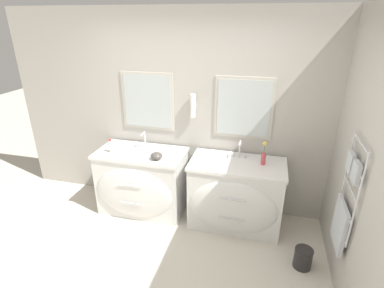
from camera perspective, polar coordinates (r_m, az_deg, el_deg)
wall_back at (r=3.89m, az=0.04°, el=5.66°), size 5.09×0.15×2.60m
wall_right at (r=3.04m, az=29.30°, el=-2.83°), size 0.13×3.42×2.60m
vanity_left at (r=4.08m, az=-9.60°, el=-7.13°), size 1.14×0.68×0.86m
vanity_right at (r=3.79m, az=8.26°, el=-9.55°), size 1.14×0.68×0.86m
faucet_left at (r=4.00m, az=-9.05°, el=0.78°), size 0.17×0.14×0.22m
faucet_right at (r=3.71m, az=9.07°, el=-1.06°), size 0.17×0.14×0.22m
toiletry_bottle at (r=3.96m, az=-15.23°, el=-0.40°), size 0.05×0.05×0.18m
amenity_bowl at (r=3.67m, az=-6.79°, el=-2.25°), size 0.15×0.15×0.09m
flower_vase at (r=3.59m, az=13.49°, el=-2.13°), size 0.06×0.06×0.29m
waste_bin at (r=3.59m, az=20.38°, el=-19.62°), size 0.19×0.19×0.23m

